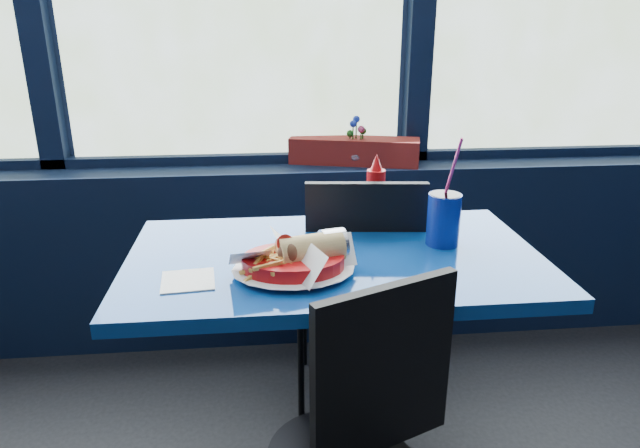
# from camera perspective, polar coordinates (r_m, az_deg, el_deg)

# --- Properties ---
(window_sill) EXTENTS (5.00, 0.26, 0.80)m
(window_sill) POSITION_cam_1_polar(r_m,az_deg,el_deg) (2.60, -7.61, -2.93)
(window_sill) COLOR black
(window_sill) RESTS_ON ground
(near_table) EXTENTS (1.20, 0.70, 0.75)m
(near_table) POSITION_cam_1_polar(r_m,az_deg,el_deg) (1.75, 1.42, -8.51)
(near_table) COLOR black
(near_table) RESTS_ON ground
(chair_near_back) EXTENTS (0.45, 0.46, 0.91)m
(chair_near_back) POSITION_cam_1_polar(r_m,az_deg,el_deg) (2.05, 3.51, -5.48)
(chair_near_back) COLOR black
(chair_near_back) RESTS_ON ground
(planter_box) EXTENTS (0.58, 0.28, 0.11)m
(planter_box) POSITION_cam_1_polar(r_m,az_deg,el_deg) (2.51, 3.44, 7.33)
(planter_box) COLOR maroon
(planter_box) RESTS_ON window_sill
(flower_vase) EXTENTS (0.12, 0.13, 0.21)m
(flower_vase) POSITION_cam_1_polar(r_m,az_deg,el_deg) (2.48, 3.65, 7.38)
(flower_vase) COLOR silver
(flower_vase) RESTS_ON window_sill
(food_basket) EXTENTS (0.32, 0.32, 0.11)m
(food_basket) POSITION_cam_1_polar(r_m,az_deg,el_deg) (1.53, -2.44, -3.64)
(food_basket) COLOR #B30B0E
(food_basket) RESTS_ON near_table
(ketchup_bottle) EXTENTS (0.06, 0.06, 0.23)m
(ketchup_bottle) POSITION_cam_1_polar(r_m,az_deg,el_deg) (1.92, 5.58, 3.27)
(ketchup_bottle) COLOR #B30B0E
(ketchup_bottle) RESTS_ON near_table
(soda_cup) EXTENTS (0.10, 0.10, 0.33)m
(soda_cup) POSITION_cam_1_polar(r_m,az_deg,el_deg) (1.75, 12.27, 0.58)
(soda_cup) COLOR navy
(soda_cup) RESTS_ON near_table
(napkin) EXTENTS (0.15, 0.15, 0.00)m
(napkin) POSITION_cam_1_polar(r_m,az_deg,el_deg) (1.54, -13.07, -5.52)
(napkin) COLOR white
(napkin) RESTS_ON near_table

